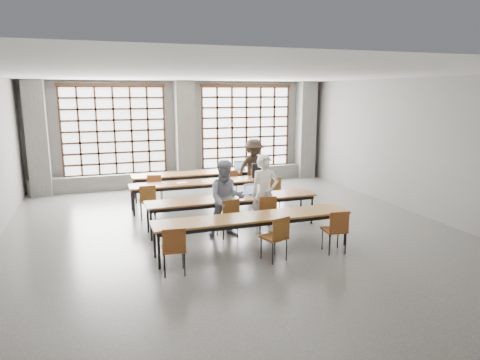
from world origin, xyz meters
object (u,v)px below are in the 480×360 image
object	(u,v)px
desk_row_a	(199,175)
laptop_front	(253,192)
chair_back_left	(155,186)
chair_back_mid	(230,181)
chair_near_right	(336,227)
chair_front_left	(229,214)
chair_near_left	(174,246)
student_female	(227,199)
backpack	(258,170)
red_pouch	(174,246)
chair_front_right	(266,210)
plastic_bag	(227,166)
phone	(241,198)
desk_row_b	(204,184)
desk_row_c	(233,200)
chair_near_mid	(277,234)
chair_mid_left	(148,198)
student_male	(265,194)
desk_row_d	(254,219)
chair_mid_centre	(225,192)
laptop_back	(240,167)
green_box	(229,195)
chair_mid_right	(273,188)
mouse	(271,194)
chair_back_right	(255,179)

from	to	relation	value
desk_row_a	laptop_front	distance (m)	3.27
chair_back_left	chair_back_mid	bearing A→B (deg)	-0.06
desk_row_a	chair_near_right	bearing A→B (deg)	-75.44
chair_front_left	chair_near_left	distance (m)	2.16
student_female	backpack	xyz separation A→B (m)	(1.72, 2.55, 0.08)
chair_back_left	red_pouch	xyz separation A→B (m)	(-0.34, -4.82, -0.04)
desk_row_a	chair_front_left	distance (m)	3.97
chair_front_right	plastic_bag	xyz separation A→B (m)	(0.30, 4.01, 0.34)
chair_front_right	phone	world-z (taller)	chair_front_right
chair_back_mid	chair_front_right	size ratio (longest dim) A/B	1.00
desk_row_b	desk_row_c	xyz separation A→B (m)	(0.18, -2.00, 0.00)
chair_near_mid	backpack	bearing A→B (deg)	73.47
chair_back_mid	chair_mid_left	world-z (taller)	same
student_male	backpack	bearing A→B (deg)	75.00
student_female	phone	world-z (taller)	student_female
chair_back_left	chair_near_right	world-z (taller)	same
desk_row_a	chair_back_left	world-z (taller)	chair_back_left
chair_back_mid	chair_front_right	distance (m)	3.33
student_female	red_pouch	world-z (taller)	student_female
desk_row_d	chair_mid_centre	xyz separation A→B (m)	(0.29, 2.93, -0.13)
chair_near_left	chair_mid_centre	bearing A→B (deg)	60.71
chair_mid_left	laptop_back	distance (m)	3.77
phone	backpack	size ratio (longest dim) A/B	0.33
green_box	phone	size ratio (longest dim) A/B	1.92
chair_mid_centre	chair_mid_right	bearing A→B (deg)	0.02
chair_front_right	plastic_bag	size ratio (longest dim) A/B	3.08
chair_near_mid	student_male	bearing A→B (deg)	75.37
chair_near_right	mouse	size ratio (longest dim) A/B	8.98
desk_row_b	laptop_back	bearing A→B (deg)	43.11
student_male	laptop_front	size ratio (longest dim) A/B	4.32
chair_mid_left	chair_near_right	distance (m)	4.80
phone	red_pouch	bearing A→B (deg)	-133.97
desk_row_a	phone	size ratio (longest dim) A/B	30.77
chair_mid_right	phone	xyz separation A→B (m)	(-1.42, -1.47, 0.20)
desk_row_b	red_pouch	world-z (taller)	desk_row_b
chair_near_right	laptop_front	bearing A→B (deg)	111.12
chair_back_right	chair_mid_centre	size ratio (longest dim) A/B	1.00
phone	chair_near_left	bearing A→B (deg)	-133.00
chair_back_mid	chair_mid_left	size ratio (longest dim) A/B	1.00
red_pouch	chair_mid_centre	bearing A→B (deg)	60.27
laptop_back	backpack	xyz separation A→B (m)	(0.06, -1.39, 0.14)
chair_near_mid	laptop_front	distance (m)	2.34
desk_row_d	chair_front_left	bearing A→B (deg)	103.54
chair_back_left	laptop_front	size ratio (longest dim) A/B	2.14
green_box	phone	distance (m)	0.29
chair_near_right	chair_back_mid	bearing A→B (deg)	97.39
student_male	phone	bearing A→B (deg)	139.18
chair_mid_right	red_pouch	world-z (taller)	chair_mid_right
chair_mid_right	chair_near_mid	size ratio (longest dim) A/B	1.00
chair_front_right	chair_front_left	bearing A→B (deg)	179.98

